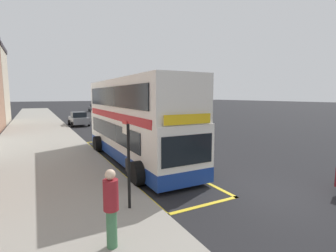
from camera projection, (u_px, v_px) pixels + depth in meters
ground_plane at (91, 120)px, 36.69m from camera, size 260.00×260.00×0.00m
pavement_near at (37, 122)px, 33.40m from camera, size 6.00×76.00×0.14m
double_decker_bus at (134, 123)px, 13.66m from camera, size 3.16×10.86×4.40m
bus_bay_markings at (133, 160)px, 13.86m from camera, size 2.91×13.29×0.01m
bus_stop_sign at (128, 157)px, 7.52m from camera, size 0.09×0.51×2.66m
parked_car_grey_behind at (79, 119)px, 29.61m from camera, size 2.09×4.20×1.62m
parked_car_grey_distant at (94, 108)px, 55.30m from camera, size 2.09×4.20×1.62m
pedestrian_waiting_near_sign at (111, 205)px, 5.55m from camera, size 0.34×0.34×1.81m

